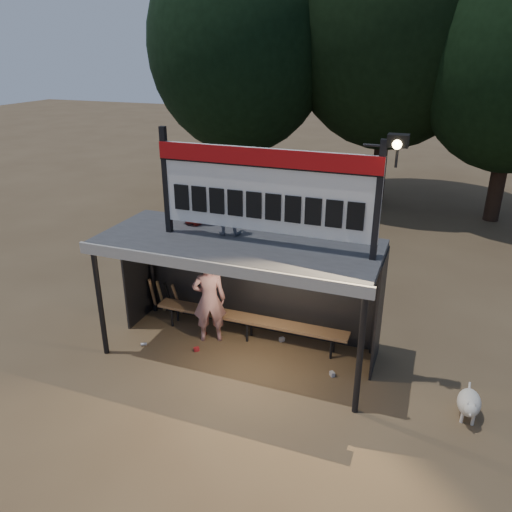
# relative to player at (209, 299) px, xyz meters

# --- Properties ---
(ground) EXTENTS (80.00, 80.00, 0.00)m
(ground) POSITION_rel_player_xyz_m (0.72, -0.25, -0.90)
(ground) COLOR brown
(ground) RESTS_ON ground
(player) EXTENTS (0.77, 0.66, 1.80)m
(player) POSITION_rel_player_xyz_m (0.00, 0.00, 0.00)
(player) COLOR silver
(player) RESTS_ON ground
(child_a) EXTENTS (0.60, 0.51, 1.09)m
(child_a) POSITION_rel_player_xyz_m (0.41, 0.02, 1.97)
(child_a) COLOR gray
(child_a) RESTS_ON dugout_shelter
(child_b) EXTENTS (0.62, 0.49, 1.11)m
(child_b) POSITION_rel_player_xyz_m (-0.42, 0.30, 1.97)
(child_b) COLOR maroon
(child_b) RESTS_ON dugout_shelter
(dugout_shelter) EXTENTS (5.10, 2.08, 2.32)m
(dugout_shelter) POSITION_rel_player_xyz_m (0.72, -0.01, 0.95)
(dugout_shelter) COLOR #39393B
(dugout_shelter) RESTS_ON ground
(scoreboard_assembly) EXTENTS (4.10, 0.27, 1.99)m
(scoreboard_assembly) POSITION_rel_player_xyz_m (1.28, -0.26, 2.43)
(scoreboard_assembly) COLOR black
(scoreboard_assembly) RESTS_ON dugout_shelter
(bench) EXTENTS (4.00, 0.35, 0.48)m
(bench) POSITION_rel_player_xyz_m (0.72, 0.30, -0.47)
(bench) COLOR olive
(bench) RESTS_ON ground
(tree_left) EXTENTS (6.46, 6.46, 9.27)m
(tree_left) POSITION_rel_player_xyz_m (-3.28, 9.75, 4.62)
(tree_left) COLOR black
(tree_left) RESTS_ON ground
(tree_mid) EXTENTS (7.22, 7.22, 10.36)m
(tree_mid) POSITION_rel_player_xyz_m (1.72, 11.25, 5.27)
(tree_mid) COLOR black
(tree_mid) RESTS_ON ground
(dog) EXTENTS (0.36, 0.81, 0.49)m
(dog) POSITION_rel_player_xyz_m (4.82, -0.68, -0.62)
(dog) COLOR silver
(dog) RESTS_ON ground
(bats) EXTENTS (0.68, 0.35, 0.84)m
(bats) POSITION_rel_player_xyz_m (-1.36, 0.57, -0.47)
(bats) COLOR olive
(bats) RESTS_ON ground
(litter) EXTENTS (3.83, 1.25, 0.08)m
(litter) POSITION_rel_player_xyz_m (0.54, -0.20, -0.86)
(litter) COLOR #B01E22
(litter) RESTS_ON ground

